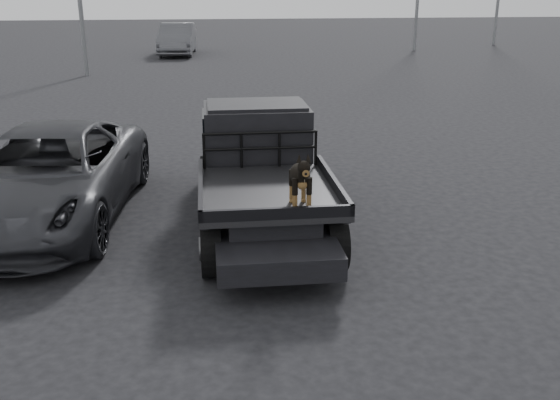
{
  "coord_description": "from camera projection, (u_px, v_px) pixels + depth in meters",
  "views": [
    {
      "loc": [
        -1.42,
        -7.89,
        3.69
      ],
      "look_at": [
        -0.56,
        -0.67,
        1.14
      ],
      "focal_mm": 40.0,
      "sensor_mm": 36.0,
      "label": 1
    }
  ],
  "objects": [
    {
      "name": "headache_rack",
      "position": [
        260.0,
        150.0,
        9.78
      ],
      "size": [
        1.8,
        0.08,
        0.55
      ],
      "primitive_type": null,
      "color": "black",
      "rests_on": "flatbed_ute"
    },
    {
      "name": "dog",
      "position": [
        300.0,
        180.0,
        8.0
      ],
      "size": [
        0.32,
        0.6,
        0.74
      ],
      "primitive_type": null,
      "color": "black",
      "rests_on": "flatbed_ute"
    },
    {
      "name": "ground",
      "position": [
        314.0,
        259.0,
        8.77
      ],
      "size": [
        120.0,
        120.0,
        0.0
      ],
      "primitive_type": "plane",
      "color": "black",
      "rests_on": "ground"
    },
    {
      "name": "flatbed_ute",
      "position": [
        262.0,
        198.0,
        9.84
      ],
      "size": [
        2.0,
        5.4,
        0.92
      ],
      "primitive_type": null,
      "color": "black",
      "rests_on": "ground"
    },
    {
      "name": "ute_cab",
      "position": [
        256.0,
        129.0,
        10.43
      ],
      "size": [
        1.72,
        1.3,
        0.88
      ],
      "primitive_type": null,
      "color": "black",
      "rests_on": "flatbed_ute"
    },
    {
      "name": "distant_car_a",
      "position": [
        177.0,
        39.0,
        33.08
      ],
      "size": [
        1.97,
        4.99,
        1.61
      ],
      "primitive_type": "imported",
      "rotation": [
        0.0,
        0.0,
        -0.05
      ],
      "color": "#515257",
      "rests_on": "ground"
    },
    {
      "name": "parked_suv",
      "position": [
        47.0,
        176.0,
        10.01
      ],
      "size": [
        2.94,
        5.54,
        1.48
      ],
      "primitive_type": "imported",
      "rotation": [
        0.0,
        0.0,
        -0.09
      ],
      "color": "#2A2B2F",
      "rests_on": "ground"
    }
  ]
}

